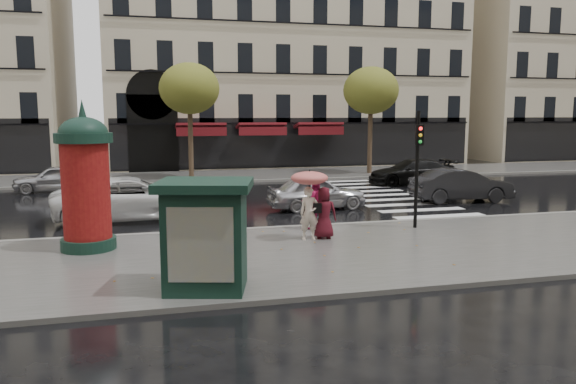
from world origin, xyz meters
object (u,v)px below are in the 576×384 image
object	(u,v)px
man_burgundy	(324,213)
morris_column	(86,179)
woman_red	(314,203)
newsstand	(206,234)
car_black	(411,172)
car_far_silver	(55,178)
car_silver	(316,193)
car_darkgrey	(461,185)
woman_umbrella	(309,193)
traffic_light	(418,158)
car_white	(133,198)

from	to	relation	value
man_burgundy	morris_column	world-z (taller)	morris_column
woman_red	newsstand	size ratio (longest dim) A/B	0.74
woman_red	man_burgundy	size ratio (longest dim) A/B	1.11
car_black	car_far_silver	bearing A→B (deg)	-93.43
woman_red	morris_column	bearing A→B (deg)	6.54
car_silver	car_darkgrey	distance (m)	6.66
man_burgundy	car_darkgrey	world-z (taller)	man_burgundy
woman_red	man_burgundy	xyz separation A→B (m)	(-0.12, -1.37, -0.09)
man_burgundy	car_darkgrey	distance (m)	10.10
woman_umbrella	morris_column	distance (m)	6.22
traffic_light	newsstand	xyz separation A→B (m)	(-7.26, -4.73, -1.09)
traffic_light	car_silver	bearing A→B (deg)	110.39
woman_red	car_black	distance (m)	13.67
woman_umbrella	traffic_light	bearing A→B (deg)	11.11
traffic_light	car_black	world-z (taller)	traffic_light
traffic_light	car_silver	distance (m)	5.54
car_silver	newsstand	bearing A→B (deg)	147.47
car_black	car_silver	bearing A→B (deg)	-47.38
car_silver	car_white	bearing A→B (deg)	91.30
woman_umbrella	car_far_silver	xyz separation A→B (m)	(-8.89, 13.67, -0.84)
car_silver	morris_column	bearing A→B (deg)	119.81
morris_column	car_black	distance (m)	19.38
woman_red	morris_column	distance (m)	6.94
man_burgundy	traffic_light	bearing A→B (deg)	-154.53
woman_umbrella	traffic_light	xyz separation A→B (m)	(3.82, 0.75, 0.90)
woman_red	morris_column	xyz separation A→B (m)	(-6.77, -1.04, 1.09)
traffic_light	car_darkgrey	size ratio (longest dim) A/B	0.86
woman_umbrella	man_burgundy	world-z (taller)	woman_umbrella
woman_red	car_darkgrey	size ratio (longest dim) A/B	0.39
traffic_light	car_silver	world-z (taller)	traffic_light
car_darkgrey	car_far_silver	xyz separation A→B (m)	(-17.53, 7.69, -0.06)
man_burgundy	car_black	size ratio (longest dim) A/B	0.33
traffic_light	car_darkgrey	world-z (taller)	traffic_light
man_burgundy	car_far_silver	bearing A→B (deg)	-41.87
woman_red	newsstand	bearing A→B (deg)	51.03
woman_umbrella	car_darkgrey	xyz separation A→B (m)	(8.64, 5.98, -0.78)
traffic_light	car_silver	size ratio (longest dim) A/B	0.96
car_darkgrey	man_burgundy	bearing A→B (deg)	129.99
woman_red	car_far_silver	distance (m)	15.49
woman_umbrella	car_black	bearing A→B (deg)	52.16
traffic_light	car_white	size ratio (longest dim) A/B	0.67
woman_umbrella	car_far_silver	size ratio (longest dim) A/B	0.54
man_burgundy	car_far_silver	size ratio (longest dim) A/B	0.40
man_burgundy	traffic_light	distance (m)	3.74
car_silver	traffic_light	bearing A→B (deg)	-162.82
woman_red	traffic_light	bearing A→B (deg)	166.03
man_burgundy	car_black	xyz separation A→B (m)	(8.83, 11.92, -0.21)
woman_umbrella	car_white	size ratio (longest dim) A/B	0.37
woman_red	car_far_silver	world-z (taller)	woman_red
traffic_light	newsstand	distance (m)	8.73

